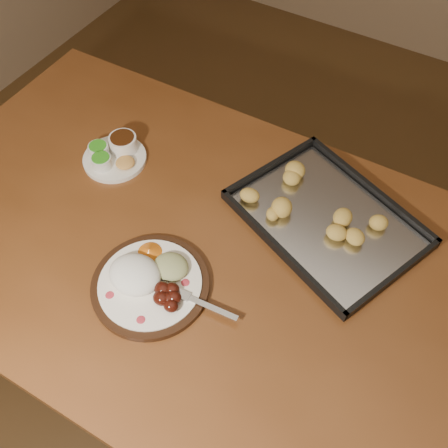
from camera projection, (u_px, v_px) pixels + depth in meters
The scene contains 5 objects.
ground at pixel (298, 366), 1.75m from camera, with size 4.00×4.00×0.00m, color #51351B.
dining_table at pixel (201, 267), 1.23m from camera, with size 1.52×0.93×0.75m.
dinner_plate at pixel (149, 280), 1.08m from camera, with size 0.33×0.26×0.06m.
condiment_saucer at pixel (115, 154), 1.30m from camera, with size 0.17×0.17×0.06m.
baking_tray at pixel (327, 218), 1.18m from camera, with size 0.51×0.45×0.04m.
Camera 1 is at (0.10, -0.68, 1.71)m, focal length 40.00 mm.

